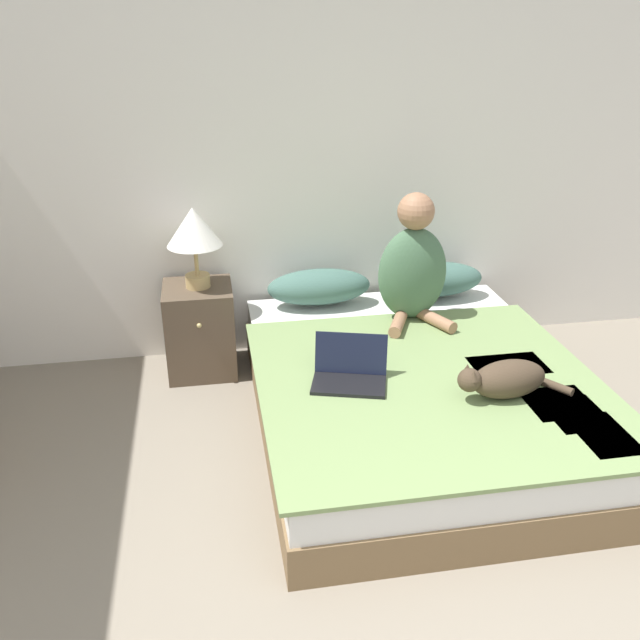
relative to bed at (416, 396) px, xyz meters
The scene contains 9 objects.
wall_back 1.57m from the bed, 104.89° to the left, with size 5.81×0.05×2.55m.
bed is the anchor object (origin of this frame).
pillow_near 0.98m from the bed, 112.90° to the left, with size 0.63×0.28×0.21m.
pillow_far 0.98m from the bed, 67.24° to the left, with size 0.63×0.28×0.21m.
person_sitting 0.76m from the bed, 77.30° to the left, with size 0.40×0.39×0.74m.
cat_tabby 0.56m from the bed, 52.62° to the right, with size 0.57×0.22×0.18m.
laptop_open 0.47m from the bed, 161.27° to the right, with size 0.41×0.34×0.22m.
nightstand 1.38m from the bed, 142.96° to the left, with size 0.40×0.42×0.55m.
table_lamp 1.54m from the bed, 142.58° to the left, with size 0.32×0.32×0.48m.
Camera 1 is at (-0.72, -0.70, 2.02)m, focal length 38.00 mm.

